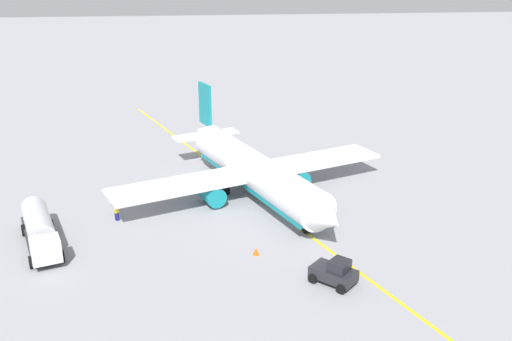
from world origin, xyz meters
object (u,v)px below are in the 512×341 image
(airplane, at_px, (254,171))
(safety_cone_nose, at_px, (256,251))
(pushback_tug, at_px, (335,272))
(refueling_worker, at_px, (117,212))
(fuel_tanker, at_px, (40,229))

(airplane, relative_size, safety_cone_nose, 47.97)
(pushback_tug, height_order, safety_cone_nose, pushback_tug)
(pushback_tug, bearing_deg, airplane, -166.91)
(refueling_worker, bearing_deg, fuel_tanker, -51.94)
(refueling_worker, xyz_separation_m, safety_cone_nose, (8.63, 12.98, -0.50))
(pushback_tug, bearing_deg, refueling_worker, -126.97)
(airplane, height_order, refueling_worker, airplane)
(fuel_tanker, bearing_deg, safety_cone_nose, 78.84)
(fuel_tanker, distance_m, pushback_tug, 26.57)
(airplane, distance_m, refueling_worker, 15.24)
(airplane, bearing_deg, fuel_tanker, -64.42)
(airplane, xyz_separation_m, fuel_tanker, (9.80, -20.47, -1.05))
(fuel_tanker, relative_size, refueling_worker, 6.35)
(airplane, distance_m, pushback_tug, 19.62)
(safety_cone_nose, bearing_deg, pushback_tug, 46.40)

